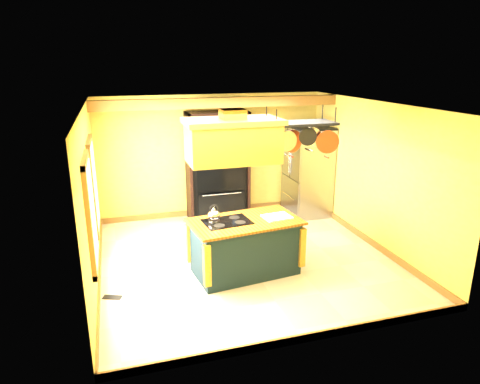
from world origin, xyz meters
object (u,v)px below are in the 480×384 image
pot_rack (301,131)px  hutch (217,178)px  kitchen_island (245,246)px  range_hood (233,139)px  refrigerator (307,173)px

pot_rack → hutch: (-0.71, 2.73, -1.42)m
kitchen_island → pot_rack: 2.07m
hutch → kitchen_island: bearing=-94.4°
pot_rack → range_hood: bearing=-180.0°
kitchen_island → refrigerator: refrigerator is taller
kitchen_island → hutch: size_ratio=0.79×
pot_rack → refrigerator: bearing=61.4°
range_hood → pot_rack: same height
pot_rack → hutch: bearing=104.5°
pot_rack → kitchen_island: bearing=180.0°
range_hood → hutch: size_ratio=0.61×
refrigerator → hutch: bearing=170.3°
kitchen_island → refrigerator: size_ratio=0.95×
kitchen_island → refrigerator: 3.29m
kitchen_island → range_hood: 1.79m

